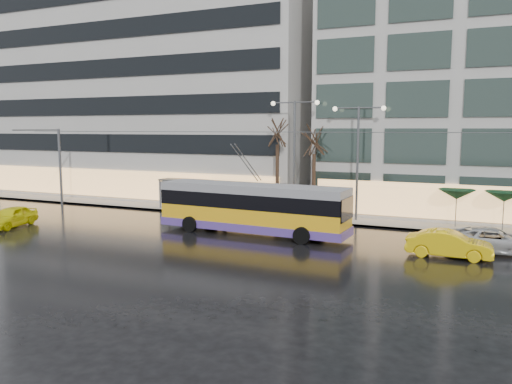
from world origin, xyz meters
The scene contains 19 objects.
ground centered at (0.00, 0.00, 0.00)m, with size 140.00×140.00×0.00m, color black.
sidewalk centered at (2.00, 14.00, 0.07)m, with size 80.00×10.00×0.15m, color gray.
kerb centered at (2.00, 9.05, 0.07)m, with size 80.00×0.10×0.15m, color slate.
building_left centered at (-16.00, 19.00, 11.15)m, with size 34.00×14.00×22.00m, color #ADABA6.
trolleybus centered at (1.53, 3.69, 1.64)m, with size 13.18×5.40×6.05m.
catenary centered at (1.00, 7.94, 4.25)m, with size 42.24×5.12×7.00m.
bus_shelter centered at (-8.38, 10.69, 1.96)m, with size 4.20×1.60×2.51m.
street_lamp_near centered at (2.00, 10.80, 5.99)m, with size 3.96×0.36×9.03m.
street_lamp_far centered at (7.00, 10.80, 5.71)m, with size 3.96×0.36×8.53m.
tree_a centered at (0.50, 11.00, 7.09)m, with size 3.20×3.20×8.40m.
tree_b centered at (3.50, 11.20, 6.40)m, with size 3.20×3.20×7.70m.
parasol_a centered at (14.00, 11.00, 2.45)m, with size 2.50×2.50×2.65m.
parasol_b centered at (17.00, 11.00, 2.45)m, with size 2.50×2.50×2.65m.
taxi_a centered at (-15.33, -1.09, 0.74)m, with size 1.75×4.36×1.49m, color yellow.
taxi_b centered at (13.94, 2.36, 0.75)m, with size 1.58×4.52×1.49m, color yellow.
sedan_silver centered at (16.21, 4.44, 0.72)m, with size 2.39×5.17×1.44m, color #BABABF.
pedestrian_a centered at (-4.35, 11.02, 1.56)m, with size 1.27×1.28×2.19m.
pedestrian_b centered at (-5.25, 10.13, 0.95)m, with size 0.99×0.95×1.60m.
pedestrian_c centered at (-8.51, 11.18, 1.26)m, with size 1.31×1.18×2.11m.
Camera 1 is at (14.88, -26.41, 7.06)m, focal length 35.00 mm.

